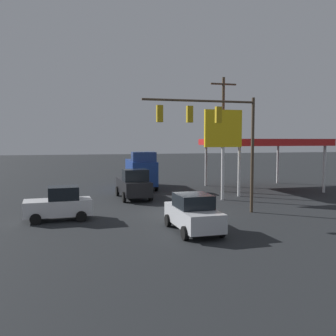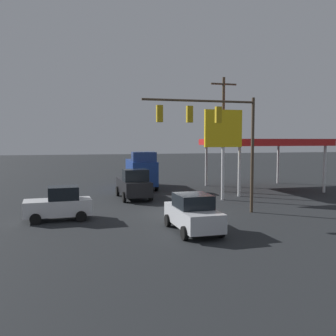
{
  "view_description": "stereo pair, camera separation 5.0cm",
  "coord_description": "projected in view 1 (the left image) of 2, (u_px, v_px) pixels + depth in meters",
  "views": [
    {
      "loc": [
        6.82,
        22.56,
        4.67
      ],
      "look_at": [
        0.0,
        -2.0,
        2.75
      ],
      "focal_mm": 40.0,
      "sensor_mm": 36.0,
      "label": 1
    },
    {
      "loc": [
        6.78,
        22.58,
        4.67
      ],
      "look_at": [
        0.0,
        -2.0,
        2.75
      ],
      "focal_mm": 40.0,
      "sensor_mm": 36.0,
      "label": 2
    }
  ],
  "objects": [
    {
      "name": "ground_plane",
      "position": [
        176.0,
        213.0,
        23.85
      ],
      "size": [
        200.0,
        200.0,
        0.0
      ],
      "primitive_type": "plane",
      "color": "black"
    },
    {
      "name": "hatchback_crossing",
      "position": [
        59.0,
        204.0,
        21.75
      ],
      "size": [
        3.88,
        2.1,
        1.97
      ],
      "rotation": [
        0.0,
        0.0,
        0.05
      ],
      "color": "silver",
      "rests_on": "ground"
    },
    {
      "name": "price_sign",
      "position": [
        223.0,
        133.0,
        28.78
      ],
      "size": [
        3.04,
        0.27,
        6.98
      ],
      "color": "silver",
      "rests_on": "ground"
    },
    {
      "name": "gas_station_canopy",
      "position": [
        261.0,
        143.0,
        35.46
      ],
      "size": [
        9.48,
        8.76,
        4.76
      ],
      "color": "red",
      "rests_on": "ground"
    },
    {
      "name": "pickup_parked",
      "position": [
        134.0,
        185.0,
        29.67
      ],
      "size": [
        2.3,
        5.22,
        2.4
      ],
      "rotation": [
        0.0,
        0.0,
        1.58
      ],
      "color": "black",
      "rests_on": "ground"
    },
    {
      "name": "sedan_far",
      "position": [
        193.0,
        213.0,
        19.01
      ],
      "size": [
        2.1,
        4.42,
        1.93
      ],
      "rotation": [
        0.0,
        0.0,
        1.58
      ],
      "color": "silver",
      "rests_on": "ground"
    },
    {
      "name": "delivery_truck",
      "position": [
        141.0,
        171.0,
        36.18
      ],
      "size": [
        2.89,
        6.93,
        3.58
      ],
      "rotation": [
        0.0,
        0.0,
        1.51
      ],
      "color": "navy",
      "rests_on": "ground"
    },
    {
      "name": "utility_pole",
      "position": [
        223.0,
        132.0,
        33.41
      ],
      "size": [
        2.4,
        0.26,
        10.2
      ],
      "color": "#473828",
      "rests_on": "ground"
    },
    {
      "name": "traffic_signal_assembly",
      "position": [
        214.0,
        127.0,
        23.1
      ],
      "size": [
        7.3,
        0.43,
        7.34
      ],
      "color": "#473828",
      "rests_on": "ground"
    }
  ]
}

